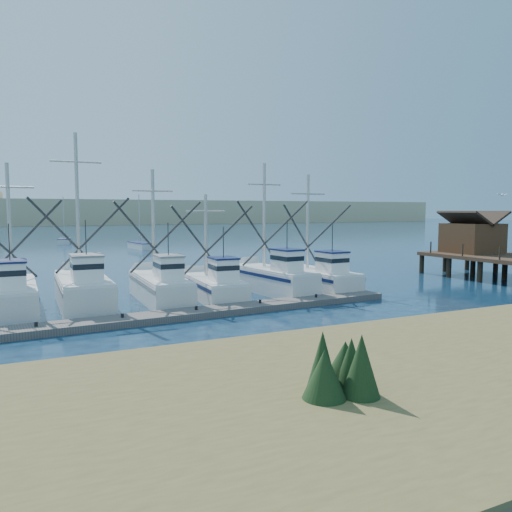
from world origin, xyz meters
The scene contains 9 objects.
ground centered at (0.00, 0.00, 0.00)m, with size 500.00×500.00×0.00m, color #0B1E34.
shore_bank centered at (-8.00, -10.00, 0.80)m, with size 40.00×10.00×1.60m, color #4C422D.
floating_dock centered at (-7.16, 5.97, 0.18)m, with size 27.19×1.81×0.36m, color #605955.
timber_pier centered at (21.50, 8.46, 2.57)m, with size 7.00×20.00×8.00m.
dune_ridge centered at (0.00, 210.00, 5.00)m, with size 360.00×60.00×10.00m, color tan.
trawler_fleet centered at (-7.33, 10.92, 0.98)m, with size 26.90×8.58×10.42m.
sailboat_near centered at (1.71, 55.08, 0.49)m, with size 2.53×6.81×8.10m.
sailboat_far centered at (-7.58, 71.26, 0.50)m, with size 2.62×5.13×8.10m.
flying_gull centered at (17.59, 6.06, 6.90)m, with size 1.02×0.19×0.19m.
Camera 1 is at (-14.74, -19.44, 5.75)m, focal length 35.00 mm.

